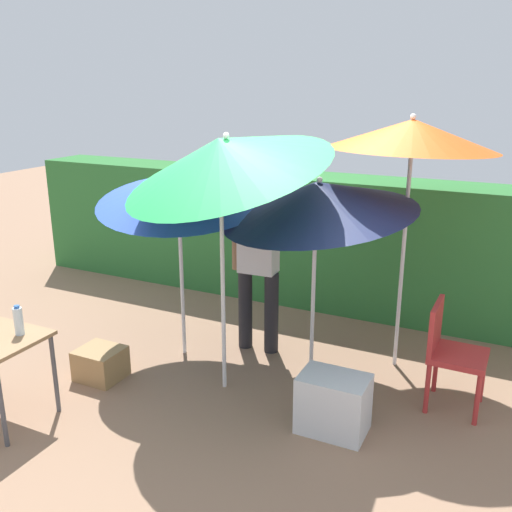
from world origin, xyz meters
name	(u,v)px	position (x,y,z in m)	size (l,w,h in m)	color
ground_plane	(242,381)	(0.00, 0.00, 0.00)	(24.00, 24.00, 0.00)	#937056
hedge_row	(324,241)	(0.00, 2.16, 0.77)	(8.00, 0.70, 1.54)	#2D7033
umbrella_rainbow	(318,199)	(0.51, 0.43, 1.64)	(1.71, 1.70, 1.96)	silver
umbrella_orange	(181,188)	(-0.75, 0.27, 1.66)	(1.60, 1.59, 1.98)	silver
umbrella_yellow	(412,135)	(1.16, 0.93, 2.15)	(1.47, 1.47, 2.33)	silver
umbrella_navy	(223,157)	(-0.06, -0.16, 2.03)	(1.78, 1.71, 2.52)	silver
person_vendor	(258,260)	(-0.15, 0.66, 0.93)	(0.55, 0.24, 1.88)	black
chair_plastic	(450,349)	(1.70, 0.40, 0.51)	(0.45, 0.45, 0.89)	#B72D2D
cooler_box	(333,404)	(0.97, -0.36, 0.23)	(0.52, 0.36, 0.46)	silver
crate_cardboard	(101,363)	(-1.18, -0.49, 0.14)	(0.39, 0.36, 0.28)	#9E7A4C
bottle_water	(19,321)	(-1.29, -1.22, 0.83)	(0.07, 0.07, 0.24)	silver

